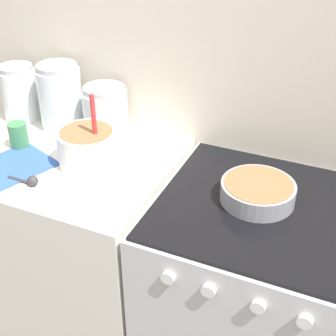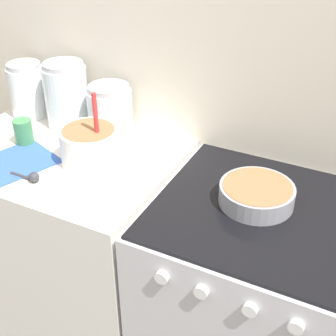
{
  "view_description": "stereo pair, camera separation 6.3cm",
  "coord_description": "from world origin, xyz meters",
  "px_view_note": "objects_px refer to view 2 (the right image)",
  "views": [
    {
      "loc": [
        0.54,
        -0.86,
        1.74
      ],
      "look_at": [
        0.02,
        0.32,
        0.93
      ],
      "focal_mm": 50.0,
      "sensor_mm": 36.0,
      "label": 1
    },
    {
      "loc": [
        0.6,
        -0.83,
        1.74
      ],
      "look_at": [
        0.02,
        0.32,
        0.93
      ],
      "focal_mm": 50.0,
      "sensor_mm": 36.0,
      "label": 2
    }
  ],
  "objects_px": {
    "baking_pan": "(257,194)",
    "storage_jar_middle": "(67,99)",
    "storage_jar_left": "(28,93)",
    "mixing_bowl": "(90,144)",
    "stove": "(250,309)",
    "storage_jar_right": "(110,114)",
    "tin_can": "(24,132)"
  },
  "relations": [
    {
      "from": "stove",
      "to": "mixing_bowl",
      "type": "xyz_separation_m",
      "value": [
        -0.63,
        0.0,
        0.51
      ]
    },
    {
      "from": "stove",
      "to": "storage_jar_left",
      "type": "distance_m",
      "value": 1.22
    },
    {
      "from": "baking_pan",
      "to": "storage_jar_left",
      "type": "distance_m",
      "value": 1.06
    },
    {
      "from": "tin_can",
      "to": "storage_jar_left",
      "type": "bearing_deg",
      "value": 125.55
    },
    {
      "from": "storage_jar_left",
      "to": "storage_jar_right",
      "type": "distance_m",
      "value": 0.4
    },
    {
      "from": "storage_jar_left",
      "to": "storage_jar_right",
      "type": "xyz_separation_m",
      "value": [
        0.4,
        0.0,
        -0.01
      ]
    },
    {
      "from": "stove",
      "to": "storage_jar_right",
      "type": "bearing_deg",
      "value": 163.07
    },
    {
      "from": "stove",
      "to": "storage_jar_left",
      "type": "height_order",
      "value": "storage_jar_left"
    },
    {
      "from": "storage_jar_middle",
      "to": "tin_can",
      "type": "xyz_separation_m",
      "value": [
        -0.05,
        -0.21,
        -0.06
      ]
    },
    {
      "from": "mixing_bowl",
      "to": "baking_pan",
      "type": "xyz_separation_m",
      "value": [
        0.6,
        0.02,
        -0.04
      ]
    },
    {
      "from": "storage_jar_middle",
      "to": "tin_can",
      "type": "distance_m",
      "value": 0.22
    },
    {
      "from": "mixing_bowl",
      "to": "storage_jar_right",
      "type": "relative_size",
      "value": 1.32
    },
    {
      "from": "storage_jar_left",
      "to": "mixing_bowl",
      "type": "bearing_deg",
      "value": -24.71
    },
    {
      "from": "baking_pan",
      "to": "storage_jar_middle",
      "type": "distance_m",
      "value": 0.87
    },
    {
      "from": "storage_jar_right",
      "to": "tin_can",
      "type": "height_order",
      "value": "storage_jar_right"
    },
    {
      "from": "storage_jar_right",
      "to": "storage_jar_middle",
      "type": "bearing_deg",
      "value": -180.0
    },
    {
      "from": "storage_jar_left",
      "to": "tin_can",
      "type": "xyz_separation_m",
      "value": [
        0.15,
        -0.21,
        -0.05
      ]
    },
    {
      "from": "stove",
      "to": "storage_jar_right",
      "type": "xyz_separation_m",
      "value": [
        -0.68,
        0.21,
        0.53
      ]
    },
    {
      "from": "baking_pan",
      "to": "storage_jar_left",
      "type": "height_order",
      "value": "storage_jar_left"
    },
    {
      "from": "baking_pan",
      "to": "storage_jar_middle",
      "type": "relative_size",
      "value": 0.89
    },
    {
      "from": "storage_jar_right",
      "to": "mixing_bowl",
      "type": "bearing_deg",
      "value": -77.33
    },
    {
      "from": "mixing_bowl",
      "to": "storage_jar_left",
      "type": "xyz_separation_m",
      "value": [
        -0.45,
        0.21,
        0.02
      ]
    },
    {
      "from": "stove",
      "to": "storage_jar_middle",
      "type": "xyz_separation_m",
      "value": [
        -0.88,
        0.21,
        0.55
      ]
    },
    {
      "from": "stove",
      "to": "storage_jar_right",
      "type": "height_order",
      "value": "storage_jar_right"
    },
    {
      "from": "tin_can",
      "to": "mixing_bowl",
      "type": "bearing_deg",
      "value": 0.45
    },
    {
      "from": "baking_pan",
      "to": "stove",
      "type": "bearing_deg",
      "value": -34.12
    },
    {
      "from": "stove",
      "to": "baking_pan",
      "type": "relative_size",
      "value": 3.81
    },
    {
      "from": "baking_pan",
      "to": "storage_jar_right",
      "type": "distance_m",
      "value": 0.67
    },
    {
      "from": "stove",
      "to": "storage_jar_middle",
      "type": "relative_size",
      "value": 3.39
    },
    {
      "from": "storage_jar_left",
      "to": "storage_jar_middle",
      "type": "relative_size",
      "value": 0.87
    },
    {
      "from": "tin_can",
      "to": "stove",
      "type": "bearing_deg",
      "value": 0.13
    },
    {
      "from": "storage_jar_left",
      "to": "storage_jar_middle",
      "type": "bearing_deg",
      "value": -0.0
    }
  ]
}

